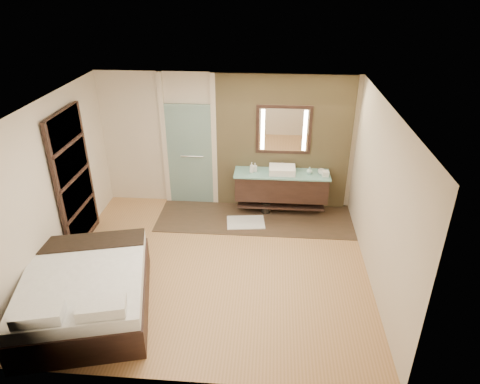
# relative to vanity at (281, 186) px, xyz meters

# --- Properties ---
(floor) EXTENTS (5.00, 5.00, 0.00)m
(floor) POSITION_rel_vanity_xyz_m (-1.10, -1.92, -0.58)
(floor) COLOR #A97847
(floor) RESTS_ON ground
(tile_strip) EXTENTS (3.80, 1.30, 0.01)m
(tile_strip) POSITION_rel_vanity_xyz_m (-0.50, -0.32, -0.57)
(tile_strip) COLOR #3B2F20
(tile_strip) RESTS_ON floor
(stone_wall) EXTENTS (2.60, 0.08, 2.70)m
(stone_wall) POSITION_rel_vanity_xyz_m (0.00, 0.29, 0.77)
(stone_wall) COLOR #9E895A
(stone_wall) RESTS_ON floor
(vanity) EXTENTS (1.85, 0.55, 0.88)m
(vanity) POSITION_rel_vanity_xyz_m (0.00, 0.00, 0.00)
(vanity) COLOR black
(vanity) RESTS_ON stone_wall
(mirror_unit) EXTENTS (1.06, 0.04, 0.96)m
(mirror_unit) POSITION_rel_vanity_xyz_m (0.00, 0.24, 1.07)
(mirror_unit) COLOR black
(mirror_unit) RESTS_ON stone_wall
(frosted_door) EXTENTS (1.10, 0.12, 2.70)m
(frosted_door) POSITION_rel_vanity_xyz_m (-1.85, 0.28, 0.56)
(frosted_door) COLOR silver
(frosted_door) RESTS_ON floor
(shoji_partition) EXTENTS (0.06, 1.20, 2.40)m
(shoji_partition) POSITION_rel_vanity_xyz_m (-3.53, -1.32, 0.63)
(shoji_partition) COLOR black
(shoji_partition) RESTS_ON floor
(bed) EXTENTS (2.12, 2.43, 0.80)m
(bed) POSITION_rel_vanity_xyz_m (-2.75, -3.08, -0.25)
(bed) COLOR black
(bed) RESTS_ON floor
(bath_mat) EXTENTS (0.78, 0.58, 0.02)m
(bath_mat) POSITION_rel_vanity_xyz_m (-0.67, -0.52, -0.56)
(bath_mat) COLOR silver
(bath_mat) RESTS_ON floor
(waste_bin) EXTENTS (0.21, 0.21, 0.23)m
(waste_bin) POSITION_rel_vanity_xyz_m (-0.29, -0.07, -0.46)
(waste_bin) COLOR black
(waste_bin) RESTS_ON floor
(tissue_box) EXTENTS (0.13, 0.13, 0.10)m
(tissue_box) POSITION_rel_vanity_xyz_m (0.82, -0.09, 0.33)
(tissue_box) COLOR silver
(tissue_box) RESTS_ON vanity
(soap_bottle_a) EXTENTS (0.09, 0.09, 0.21)m
(soap_bottle_a) POSITION_rel_vanity_xyz_m (-0.59, -0.04, 0.39)
(soap_bottle_a) COLOR silver
(soap_bottle_a) RESTS_ON vanity
(soap_bottle_b) EXTENTS (0.08, 0.08, 0.17)m
(soap_bottle_b) POSITION_rel_vanity_xyz_m (-0.53, 0.02, 0.37)
(soap_bottle_b) COLOR #B2B2B2
(soap_bottle_b) RESTS_ON vanity
(soap_bottle_c) EXTENTS (0.12, 0.12, 0.14)m
(soap_bottle_c) POSITION_rel_vanity_xyz_m (0.52, -0.01, 0.35)
(soap_bottle_c) COLOR #A3CDC7
(soap_bottle_c) RESTS_ON vanity
(cup) EXTENTS (0.15, 0.15, 0.10)m
(cup) POSITION_rel_vanity_xyz_m (0.75, -0.01, 0.33)
(cup) COLOR white
(cup) RESTS_ON vanity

